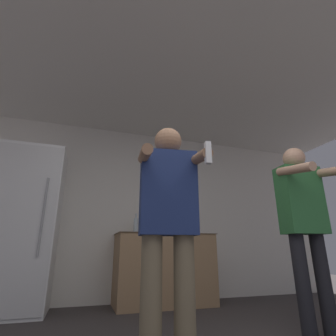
{
  "coord_description": "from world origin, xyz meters",
  "views": [
    {
      "loc": [
        -0.57,
        -0.82,
        0.68
      ],
      "look_at": [
        -0.01,
        0.92,
        1.26
      ],
      "focal_mm": 28.0,
      "sensor_mm": 36.0,
      "label": 1
    }
  ],
  "objects_px": {
    "bottle_short_whiskey": "(136,225)",
    "person_man_side": "(304,216)",
    "refrigerator": "(24,226)",
    "bottle_red_label": "(192,227)",
    "bottle_green_wine": "(165,227)",
    "person_woman_foreground": "(168,219)"
  },
  "relations": [
    {
      "from": "person_woman_foreground",
      "to": "person_man_side",
      "type": "distance_m",
      "value": 1.38
    },
    {
      "from": "bottle_green_wine",
      "to": "bottle_red_label",
      "type": "bearing_deg",
      "value": 0.0
    },
    {
      "from": "refrigerator",
      "to": "bottle_short_whiskey",
      "type": "distance_m",
      "value": 1.4
    },
    {
      "from": "person_woman_foreground",
      "to": "person_man_side",
      "type": "bearing_deg",
      "value": 7.59
    },
    {
      "from": "refrigerator",
      "to": "bottle_red_label",
      "type": "bearing_deg",
      "value": 2.15
    },
    {
      "from": "bottle_green_wine",
      "to": "bottle_short_whiskey",
      "type": "bearing_deg",
      "value": -180.0
    },
    {
      "from": "bottle_green_wine",
      "to": "person_woman_foreground",
      "type": "height_order",
      "value": "person_woman_foreground"
    },
    {
      "from": "bottle_short_whiskey",
      "to": "person_woman_foreground",
      "type": "distance_m",
      "value": 1.99
    },
    {
      "from": "bottle_green_wine",
      "to": "person_man_side",
      "type": "height_order",
      "value": "person_man_side"
    },
    {
      "from": "bottle_short_whiskey",
      "to": "person_woman_foreground",
      "type": "height_order",
      "value": "person_woman_foreground"
    },
    {
      "from": "refrigerator",
      "to": "bottle_short_whiskey",
      "type": "bearing_deg",
      "value": 3.48
    },
    {
      "from": "bottle_red_label",
      "to": "bottle_short_whiskey",
      "type": "xyz_separation_m",
      "value": [
        -0.86,
        -0.0,
        0.0
      ]
    },
    {
      "from": "refrigerator",
      "to": "bottle_green_wine",
      "type": "xyz_separation_m",
      "value": [
        1.83,
        0.08,
        0.05
      ]
    },
    {
      "from": "bottle_red_label",
      "to": "bottle_short_whiskey",
      "type": "height_order",
      "value": "bottle_red_label"
    },
    {
      "from": "bottle_short_whiskey",
      "to": "person_man_side",
      "type": "xyz_separation_m",
      "value": [
        1.2,
        -1.79,
        -0.05
      ]
    },
    {
      "from": "bottle_short_whiskey",
      "to": "person_woman_foreground",
      "type": "relative_size",
      "value": 0.18
    },
    {
      "from": "bottle_red_label",
      "to": "person_woman_foreground",
      "type": "xyz_separation_m",
      "value": [
        -1.02,
        -1.98,
        -0.14
      ]
    },
    {
      "from": "bottle_red_label",
      "to": "bottle_green_wine",
      "type": "bearing_deg",
      "value": 180.0
    },
    {
      "from": "bottle_short_whiskey",
      "to": "person_man_side",
      "type": "relative_size",
      "value": 0.17
    },
    {
      "from": "refrigerator",
      "to": "bottle_red_label",
      "type": "xyz_separation_m",
      "value": [
        2.25,
        0.08,
        0.06
      ]
    },
    {
      "from": "bottle_short_whiskey",
      "to": "person_man_side",
      "type": "bearing_deg",
      "value": -56.22
    },
    {
      "from": "bottle_short_whiskey",
      "to": "person_woman_foreground",
      "type": "xyz_separation_m",
      "value": [
        -0.16,
        -1.98,
        -0.14
      ]
    }
  ]
}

